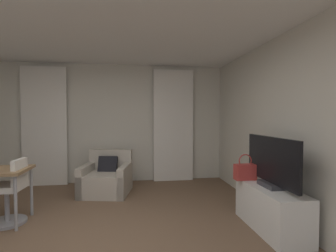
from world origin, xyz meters
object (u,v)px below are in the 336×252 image
object	(u,v)px
armchair	(107,179)
handbag_primary	(245,171)
desk_chair	(10,195)
tv_flatscreen	(271,163)
tv_console	(271,208)

from	to	relation	value
armchair	handbag_primary	distance (m)	2.59
desk_chair	tv_flatscreen	size ratio (longest dim) A/B	0.78
tv_flatscreen	desk_chair	bearing A→B (deg)	168.46
tv_flatscreen	handbag_primary	bearing A→B (deg)	111.54
desk_chair	tv_console	size ratio (longest dim) A/B	0.78
tv_flatscreen	handbag_primary	size ratio (longest dim) A/B	3.08
tv_console	desk_chair	bearing A→B (deg)	168.43
armchair	tv_console	size ratio (longest dim) A/B	0.88
armchair	tv_flatscreen	size ratio (longest dim) A/B	0.88
armchair	desk_chair	distance (m)	1.68
armchair	handbag_primary	bearing A→B (deg)	-35.77
armchair	tv_flatscreen	xyz separation A→B (m)	(2.23, -1.90, 0.59)
armchair	tv_flatscreen	bearing A→B (deg)	-40.36
tv_console	armchair	bearing A→B (deg)	139.61
tv_flatscreen	armchair	bearing A→B (deg)	139.64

